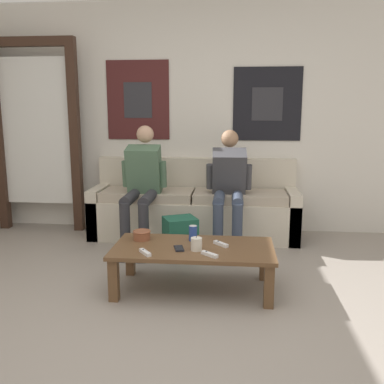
{
  "coord_description": "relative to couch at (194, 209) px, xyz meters",
  "views": [
    {
      "loc": [
        0.4,
        -2.33,
        1.39
      ],
      "look_at": [
        0.04,
        1.34,
        0.67
      ],
      "focal_mm": 40.0,
      "sensor_mm": 36.0,
      "label": 1
    }
  ],
  "objects": [
    {
      "name": "ground_plane",
      "position": [
        0.03,
        -2.23,
        -0.3
      ],
      "size": [
        18.0,
        18.0,
        0.0
      ],
      "primitive_type": "plane",
      "color": "gray"
    },
    {
      "name": "wall_back",
      "position": [
        0.03,
        0.33,
        0.98
      ],
      "size": [
        10.0,
        0.07,
        2.55
      ],
      "color": "silver",
      "rests_on": "ground_plane"
    },
    {
      "name": "door_frame",
      "position": [
        -1.8,
        0.11,
        0.9
      ],
      "size": [
        1.0,
        0.1,
        2.15
      ],
      "color": "#382319",
      "rests_on": "ground_plane"
    },
    {
      "name": "couch",
      "position": [
        0.0,
        0.0,
        0.0
      ],
      "size": [
        2.22,
        0.65,
        0.84
      ],
      "color": "beige",
      "rests_on": "ground_plane"
    },
    {
      "name": "coffee_table",
      "position": [
        0.13,
        -1.44,
        -0.0
      ],
      "size": [
        1.23,
        0.62,
        0.35
      ],
      "color": "brown",
      "rests_on": "ground_plane"
    },
    {
      "name": "person_seated_adult",
      "position": [
        -0.5,
        -0.36,
        0.36
      ],
      "size": [
        0.47,
        0.86,
        1.22
      ],
      "color": "#2D2D33",
      "rests_on": "ground_plane"
    },
    {
      "name": "person_seated_teen",
      "position": [
        0.38,
        -0.32,
        0.35
      ],
      "size": [
        0.47,
        0.89,
        1.17
      ],
      "color": "#384256",
      "rests_on": "ground_plane"
    },
    {
      "name": "backpack",
      "position": [
        -0.06,
        -0.75,
        -0.11
      ],
      "size": [
        0.37,
        0.36,
        0.39
      ],
      "color": "#1E5642",
      "rests_on": "ground_plane"
    },
    {
      "name": "ceramic_bowl",
      "position": [
        -0.3,
        -1.3,
        0.09
      ],
      "size": [
        0.14,
        0.14,
        0.08
      ],
      "color": "brown",
      "rests_on": "coffee_table"
    },
    {
      "name": "pillar_candle",
      "position": [
        0.16,
        -1.52,
        0.1
      ],
      "size": [
        0.08,
        0.08,
        0.11
      ],
      "color": "silver",
      "rests_on": "coffee_table"
    },
    {
      "name": "drink_can_blue",
      "position": [
        0.11,
        -1.29,
        0.11
      ],
      "size": [
        0.07,
        0.07,
        0.12
      ],
      "color": "#28479E",
      "rests_on": "coffee_table"
    },
    {
      "name": "game_controller_near_left",
      "position": [
        0.34,
        -1.39,
        0.06
      ],
      "size": [
        0.12,
        0.13,
        0.03
      ],
      "color": "white",
      "rests_on": "coffee_table"
    },
    {
      "name": "game_controller_near_right",
      "position": [
        0.26,
        -1.64,
        0.06
      ],
      "size": [
        0.13,
        0.12,
        0.03
      ],
      "color": "white",
      "rests_on": "coffee_table"
    },
    {
      "name": "game_controller_far_center",
      "position": [
        -0.21,
        -1.64,
        0.06
      ],
      "size": [
        0.11,
        0.14,
        0.03
      ],
      "color": "white",
      "rests_on": "coffee_table"
    },
    {
      "name": "cell_phone",
      "position": [
        0.02,
        -1.51,
        0.06
      ],
      "size": [
        0.1,
        0.15,
        0.01
      ],
      "color": "black",
      "rests_on": "coffee_table"
    }
  ]
}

